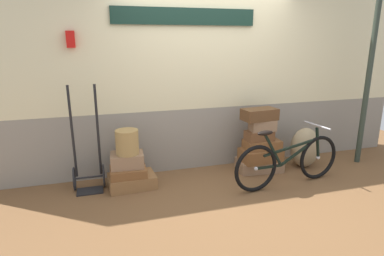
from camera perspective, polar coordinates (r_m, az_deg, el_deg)
ground at (r=4.40m, az=5.64°, el=-10.46°), size 8.53×5.20×0.06m
station_building at (r=4.78m, az=2.30°, el=11.08°), size 6.53×0.74×3.05m
suitcase_0 at (r=4.40m, az=-10.34°, el=-9.01°), size 0.61×0.43×0.16m
suitcase_1 at (r=4.34m, az=-10.99°, el=-7.44°), size 0.46×0.37×0.11m
suitcase_2 at (r=4.33m, az=-11.17°, el=-5.46°), size 0.44×0.34×0.18m
suitcase_3 at (r=4.96m, az=11.53°, el=-6.26°), size 0.67×0.46×0.16m
suitcase_4 at (r=4.87m, az=11.79°, el=-4.55°), size 0.60×0.38×0.18m
suitcase_5 at (r=4.84m, az=12.04°, el=-2.77°), size 0.52×0.31×0.12m
suitcase_6 at (r=4.79m, az=11.56°, el=-1.28°), size 0.40×0.24×0.14m
suitcase_7 at (r=4.76m, az=12.12°, el=0.44°), size 0.37×0.22×0.15m
suitcase_8 at (r=4.73m, az=11.63°, el=2.33°), size 0.51×0.32×0.16m
wicker_basket at (r=4.23m, az=-11.18°, el=-2.41°), size 0.29×0.29×0.31m
luggage_trolley at (r=4.40m, az=-17.55°, el=-6.25°), size 0.39×0.37×1.35m
burlap_sack at (r=5.20m, az=18.97°, el=-3.21°), size 0.44×0.37×0.60m
bicycle at (r=4.48m, az=16.32°, el=-5.53°), size 1.62×0.46×0.79m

